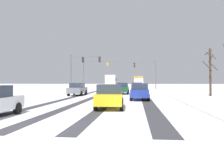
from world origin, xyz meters
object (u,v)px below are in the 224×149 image
object	(u,v)px
car_dark_green_second	(122,88)
box_truck_delivery	(138,82)
car_grey_third	(77,89)
bus_oncoming	(111,81)
traffic_signal_far_right	(147,70)
traffic_signal_near_left	(81,65)
traffic_signal_far_left	(93,69)
bare_tree_sidewalk_mid	(210,71)
car_blue_fourth	(140,92)
car_yellow_cab_fifth	(110,96)
car_red_lead	(137,87)

from	to	relation	value
car_dark_green_second	box_truck_delivery	distance (m)	24.80
car_grey_third	bus_oncoming	bearing A→B (deg)	88.08
traffic_signal_far_right	car_dark_green_second	size ratio (longest dim) A/B	1.70
car_grey_third	bus_oncoming	xyz separation A→B (m)	(1.06, 31.81, 1.18)
traffic_signal_near_left	bus_oncoming	xyz separation A→B (m)	(3.03, 21.35, -2.63)
traffic_signal_far_left	box_truck_delivery	distance (m)	13.03
car_grey_third	bare_tree_sidewalk_mid	world-z (taller)	bare_tree_sidewalk_mid
traffic_signal_far_right	box_truck_delivery	xyz separation A→B (m)	(-1.99, 4.11, -2.85)
traffic_signal_far_left	car_grey_third	xyz separation A→B (m)	(1.67, -20.48, -3.70)
traffic_signal_far_left	traffic_signal_near_left	xyz separation A→B (m)	(-0.30, -10.02, 0.10)
traffic_signal_near_left	bare_tree_sidewalk_mid	size ratio (longest dim) A/B	1.11
car_blue_fourth	car_yellow_cab_fifth	world-z (taller)	same
car_yellow_cab_fifth	traffic_signal_near_left	bearing A→B (deg)	107.54
traffic_signal_far_left	bus_oncoming	world-z (taller)	traffic_signal_far_left
car_red_lead	bare_tree_sidewalk_mid	distance (m)	12.68
traffic_signal_far_left	car_dark_green_second	size ratio (longest dim) A/B	1.84
car_grey_third	car_blue_fourth	bearing A→B (deg)	-39.55
car_dark_green_second	car_yellow_cab_fifth	size ratio (longest dim) A/B	0.98
car_grey_third	bare_tree_sidewalk_mid	bearing A→B (deg)	0.67
car_dark_green_second	car_grey_third	bearing A→B (deg)	-144.15
traffic_signal_far_left	car_blue_fourth	world-z (taller)	traffic_signal_far_left
car_red_lead	bus_oncoming	xyz separation A→B (m)	(-6.68, 22.85, 1.18)
car_blue_fourth	box_truck_delivery	bearing A→B (deg)	89.78
traffic_signal_far_left	car_red_lead	xyz separation A→B (m)	(9.41, -11.52, -3.70)
car_blue_fourth	bare_tree_sidewalk_mid	size ratio (longest dim) A/B	0.71
traffic_signal_near_left	car_yellow_cab_fifth	distance (m)	25.94
car_grey_third	box_truck_delivery	bearing A→B (deg)	74.34
car_yellow_cab_fifth	box_truck_delivery	world-z (taller)	box_truck_delivery
traffic_signal_far_right	box_truck_delivery	bearing A→B (deg)	115.83
car_blue_fourth	bus_oncoming	xyz separation A→B (m)	(-6.84, 38.34, 1.18)
car_dark_green_second	traffic_signal_far_left	bearing A→B (deg)	113.72
bus_oncoming	bare_tree_sidewalk_mid	bearing A→B (deg)	-63.81
car_red_lead	car_yellow_cab_fifth	distance (m)	23.06
bus_oncoming	traffic_signal_far_left	bearing A→B (deg)	-103.56
car_dark_green_second	bus_oncoming	world-z (taller)	bus_oncoming
box_truck_delivery	car_grey_third	bearing A→B (deg)	-105.66
traffic_signal_far_left	car_yellow_cab_fifth	xyz separation A→B (m)	(7.43, -34.49, -3.70)
traffic_signal_far_right	traffic_signal_near_left	size ratio (longest dim) A/B	1.07
car_red_lead	car_grey_third	world-z (taller)	same
traffic_signal_far_left	box_truck_delivery	xyz separation A→B (m)	(9.71, 8.20, -2.88)
traffic_signal_near_left	car_red_lead	distance (m)	10.54
car_dark_green_second	car_blue_fourth	xyz separation A→B (m)	(2.34, -10.55, 0.00)
traffic_signal_near_left	bare_tree_sidewalk_mid	bearing A→B (deg)	-28.92
car_dark_green_second	bare_tree_sidewalk_mid	distance (m)	11.92
traffic_signal_far_left	car_blue_fourth	xyz separation A→B (m)	(9.57, -27.01, -3.70)
traffic_signal_far_right	bus_oncoming	size ratio (longest dim) A/B	0.63
bus_oncoming	bare_tree_sidewalk_mid	size ratio (longest dim) A/B	1.89
car_yellow_cab_fifth	bus_oncoming	size ratio (longest dim) A/B	0.38
traffic_signal_near_left	car_grey_third	xyz separation A→B (m)	(1.97, -10.46, -3.80)
car_grey_third	car_blue_fourth	world-z (taller)	same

